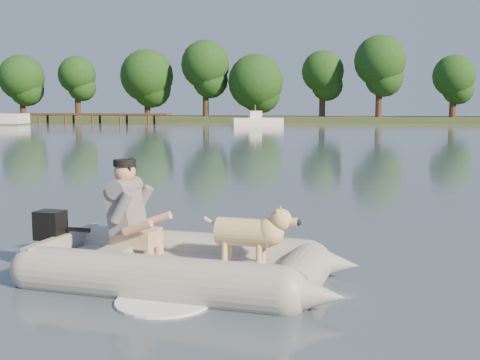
% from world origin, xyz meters
% --- Properties ---
extents(water, '(160.00, 160.00, 0.00)m').
position_xyz_m(water, '(0.00, 0.00, 0.00)').
color(water, '#4F606B').
rests_on(water, ground).
extents(shore_bank, '(160.00, 12.00, 0.70)m').
position_xyz_m(shore_bank, '(0.00, 62.00, 0.25)').
color(shore_bank, '#47512D').
rests_on(shore_bank, water).
extents(dock, '(18.00, 2.00, 1.04)m').
position_xyz_m(dock, '(-26.00, 52.00, 0.52)').
color(dock, '#4C331E').
rests_on(dock, water).
extents(treeline, '(92.46, 7.35, 9.51)m').
position_xyz_m(treeline, '(9.10, 61.06, 5.39)').
color(treeline, '#332316').
rests_on(treeline, shore_bank).
extents(dinghy, '(4.68, 3.35, 1.34)m').
position_xyz_m(dinghy, '(0.28, -0.46, 0.57)').
color(dinghy, gray).
rests_on(dinghy, water).
extents(man, '(0.75, 0.66, 1.04)m').
position_xyz_m(man, '(-0.38, -0.34, 0.75)').
color(man, slate).
rests_on(man, dinghy).
extents(dog, '(0.92, 0.41, 0.60)m').
position_xyz_m(dog, '(0.91, -0.47, 0.50)').
color(dog, tan).
rests_on(dog, dinghy).
extents(outboard_motor, '(0.42, 0.32, 0.76)m').
position_xyz_m(outboard_motor, '(-1.31, -0.30, 0.30)').
color(outboard_motor, black).
rests_on(outboard_motor, dinghy).
extents(motorboat, '(5.03, 3.34, 1.99)m').
position_xyz_m(motorboat, '(-7.30, 47.54, 0.90)').
color(motorboat, white).
rests_on(motorboat, water).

